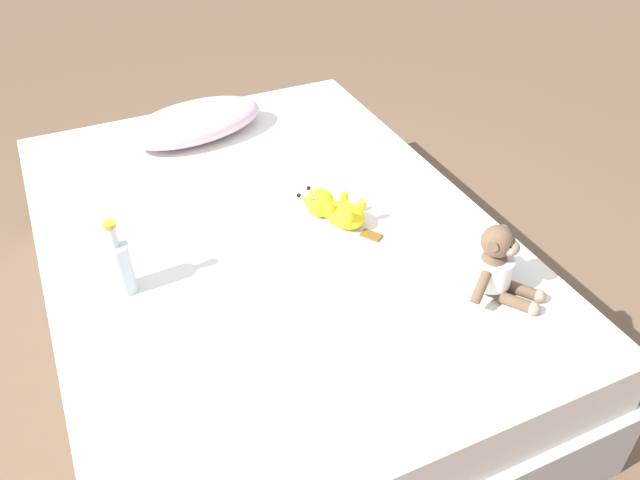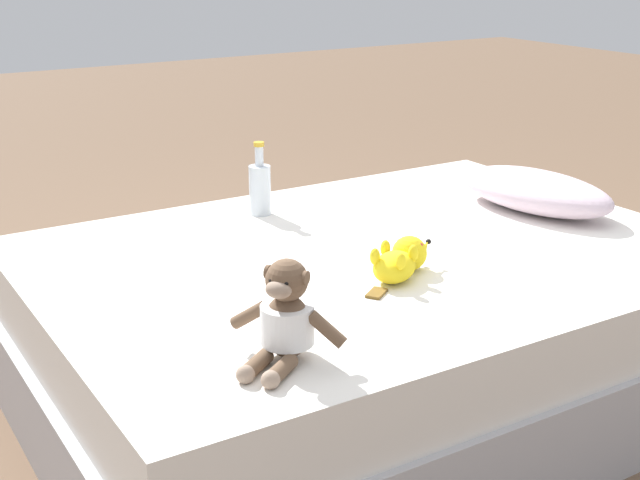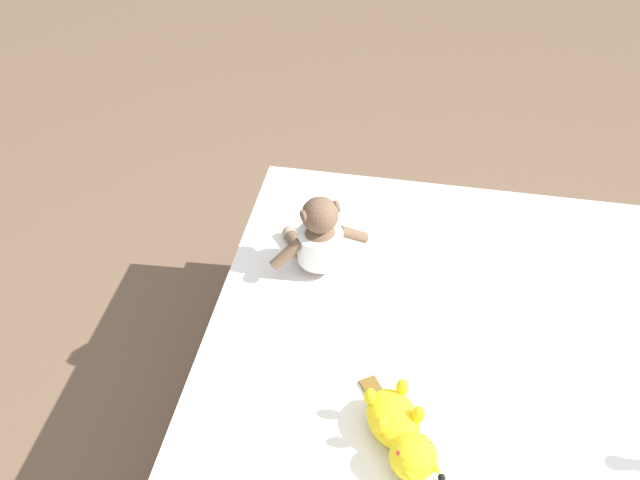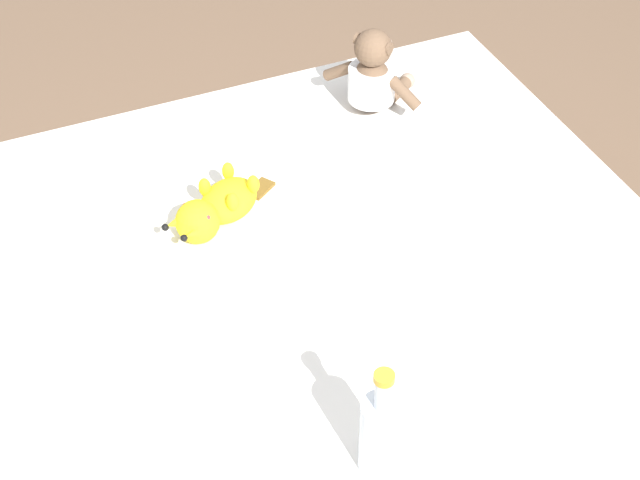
% 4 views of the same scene
% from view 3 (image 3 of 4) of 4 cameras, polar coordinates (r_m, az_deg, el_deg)
% --- Properties ---
extents(plush_monkey, '(0.25, 0.25, 0.24)m').
position_cam_3_polar(plush_monkey, '(1.93, -0.13, 0.12)').
color(plush_monkey, brown).
rests_on(plush_monkey, bed).
extents(plush_yellow_creature, '(0.21, 0.31, 0.10)m').
position_cam_3_polar(plush_yellow_creature, '(1.61, 6.38, -14.80)').
color(plush_yellow_creature, yellow).
rests_on(plush_yellow_creature, bed).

